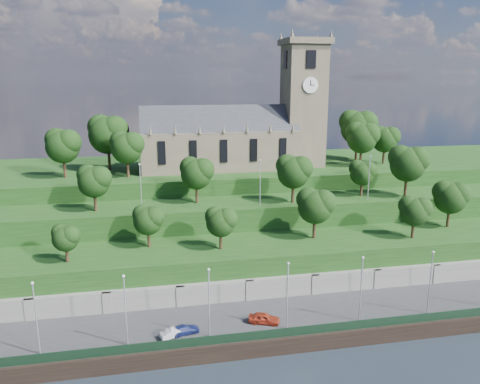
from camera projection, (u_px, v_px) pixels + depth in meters
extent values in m
plane|color=black|center=(307.00, 351.00, 58.84)|extent=(320.00, 320.00, 0.00)
cube|color=#2D2D30|center=(293.00, 320.00, 64.32)|extent=(160.00, 12.00, 2.00)
cube|color=black|center=(308.00, 344.00, 58.53)|extent=(160.00, 0.50, 2.20)
cube|color=black|center=(306.00, 330.00, 58.79)|extent=(160.00, 0.10, 1.20)
cube|color=slate|center=(281.00, 291.00, 69.68)|extent=(160.00, 2.00, 5.00)
cube|color=slate|center=(30.00, 316.00, 62.36)|extent=(1.20, 0.60, 5.00)
cube|color=slate|center=(108.00, 309.00, 64.23)|extent=(1.20, 0.60, 5.00)
cube|color=slate|center=(181.00, 303.00, 66.11)|extent=(1.20, 0.60, 5.00)
cube|color=slate|center=(250.00, 297.00, 67.98)|extent=(1.20, 0.60, 5.00)
cube|color=slate|center=(315.00, 291.00, 69.85)|extent=(1.20, 0.60, 5.00)
cube|color=slate|center=(377.00, 285.00, 71.72)|extent=(1.20, 0.60, 5.00)
cube|color=slate|center=(436.00, 280.00, 73.59)|extent=(1.20, 0.60, 5.00)
cube|color=#183B13|center=(271.00, 266.00, 75.03)|extent=(160.00, 12.00, 8.00)
cube|color=#183B13|center=(256.00, 233.00, 85.04)|extent=(160.00, 10.00, 12.00)
cube|color=#183B13|center=(235.00, 197.00, 104.69)|extent=(160.00, 32.00, 15.00)
cube|color=brown|center=(219.00, 149.00, 97.38)|extent=(32.00, 12.00, 8.00)
cube|color=#27292F|center=(219.00, 130.00, 96.43)|extent=(32.00, 10.18, 10.18)
cone|color=brown|center=(150.00, 130.00, 87.88)|extent=(0.70, 0.70, 1.80)
cone|color=brown|center=(175.00, 129.00, 88.75)|extent=(0.70, 0.70, 1.80)
cone|color=brown|center=(200.00, 129.00, 89.62)|extent=(0.70, 0.70, 1.80)
cone|color=brown|center=(224.00, 128.00, 90.50)|extent=(0.70, 0.70, 1.80)
cone|color=brown|center=(247.00, 128.00, 91.37)|extent=(0.70, 0.70, 1.80)
cone|color=brown|center=(270.00, 127.00, 92.24)|extent=(0.70, 0.70, 1.80)
cone|color=brown|center=(293.00, 127.00, 93.12)|extent=(0.70, 0.70, 1.80)
cube|color=black|center=(162.00, 153.00, 89.23)|extent=(1.40, 0.25, 4.50)
cube|color=black|center=(193.00, 152.00, 90.35)|extent=(1.40, 0.25, 4.50)
cube|color=black|center=(224.00, 151.00, 91.47)|extent=(1.40, 0.25, 4.50)
cube|color=black|center=(254.00, 150.00, 92.59)|extent=(1.40, 0.25, 4.50)
cube|color=black|center=(283.00, 149.00, 93.72)|extent=(1.40, 0.25, 4.50)
cube|color=brown|center=(303.00, 107.00, 98.72)|extent=(8.00, 8.00, 25.00)
cube|color=brown|center=(305.00, 42.00, 95.60)|extent=(9.20, 9.20, 1.20)
cone|color=brown|center=(292.00, 33.00, 90.75)|extent=(0.80, 0.80, 1.60)
cone|color=brown|center=(281.00, 37.00, 98.37)|extent=(0.80, 0.80, 1.60)
cone|color=brown|center=(331.00, 34.00, 92.25)|extent=(0.80, 0.80, 1.60)
cone|color=brown|center=(317.00, 37.00, 99.87)|extent=(0.80, 0.80, 1.60)
cube|color=black|center=(311.00, 59.00, 92.57)|extent=(2.00, 0.25, 3.50)
cube|color=black|center=(298.00, 61.00, 100.34)|extent=(2.00, 0.25, 3.50)
cube|color=black|center=(286.00, 60.00, 95.69)|extent=(0.25, 2.00, 3.50)
cube|color=black|center=(323.00, 60.00, 97.22)|extent=(0.25, 2.00, 3.50)
cylinder|color=white|center=(310.00, 85.00, 93.72)|extent=(3.20, 0.30, 3.20)
cylinder|color=white|center=(322.00, 85.00, 98.42)|extent=(0.30, 3.20, 3.20)
cube|color=black|center=(311.00, 83.00, 93.43)|extent=(0.12, 0.05, 1.10)
cube|color=black|center=(313.00, 85.00, 93.63)|extent=(0.80, 0.05, 0.12)
cylinder|color=#311F13|center=(67.00, 254.00, 66.18)|extent=(0.47, 0.47, 2.41)
sphere|color=black|center=(66.00, 238.00, 65.63)|extent=(3.74, 3.74, 3.74)
sphere|color=black|center=(70.00, 235.00, 65.27)|extent=(2.81, 2.81, 2.81)
sphere|color=black|center=(61.00, 233.00, 65.77)|extent=(2.62, 2.62, 2.62)
cylinder|color=#311F13|center=(149.00, 238.00, 72.08)|extent=(0.49, 0.49, 2.87)
sphere|color=black|center=(148.00, 221.00, 71.41)|extent=(4.47, 4.47, 4.47)
sphere|color=black|center=(154.00, 217.00, 71.00)|extent=(3.35, 3.35, 3.35)
sphere|color=black|center=(142.00, 214.00, 71.59)|extent=(3.13, 3.13, 3.13)
cylinder|color=#311F13|center=(221.00, 240.00, 71.24)|extent=(0.49, 0.49, 2.85)
sphere|color=black|center=(221.00, 223.00, 70.58)|extent=(4.43, 4.43, 4.43)
sphere|color=black|center=(227.00, 219.00, 70.16)|extent=(3.32, 3.32, 3.32)
sphere|color=black|center=(215.00, 216.00, 70.75)|extent=(3.10, 3.10, 3.10)
cylinder|color=#311F13|center=(314.00, 227.00, 75.99)|extent=(0.52, 0.52, 3.58)
sphere|color=black|center=(315.00, 207.00, 75.17)|extent=(5.58, 5.58, 5.58)
sphere|color=black|center=(323.00, 202.00, 74.65)|extent=(4.18, 4.18, 4.18)
sphere|color=black|center=(308.00, 199.00, 75.38)|extent=(3.90, 3.90, 3.90)
cylinder|color=#311F13|center=(413.00, 229.00, 76.17)|extent=(0.49, 0.49, 3.01)
sphere|color=black|center=(414.00, 212.00, 75.47)|extent=(4.69, 4.69, 4.69)
sphere|color=black|center=(422.00, 208.00, 75.03)|extent=(3.52, 3.52, 3.52)
sphere|color=black|center=(408.00, 205.00, 75.65)|extent=(3.28, 3.28, 3.28)
cylinder|color=#311F13|center=(448.00, 217.00, 81.63)|extent=(0.52, 0.52, 3.54)
sphere|color=black|center=(450.00, 198.00, 80.81)|extent=(5.51, 5.51, 5.51)
sphere|color=black|center=(459.00, 194.00, 80.30)|extent=(4.13, 4.13, 4.13)
sphere|color=black|center=(444.00, 191.00, 81.03)|extent=(3.86, 3.86, 3.86)
cylinder|color=#311F13|center=(95.00, 201.00, 77.11)|extent=(0.51, 0.51, 3.34)
sphere|color=black|center=(94.00, 182.00, 76.34)|extent=(5.20, 5.20, 5.20)
sphere|color=black|center=(100.00, 178.00, 75.85)|extent=(3.90, 3.90, 3.90)
sphere|color=black|center=(88.00, 175.00, 76.54)|extent=(3.64, 3.64, 3.64)
cylinder|color=#311F13|center=(197.00, 193.00, 82.18)|extent=(0.52, 0.52, 3.51)
sphere|color=black|center=(196.00, 174.00, 81.37)|extent=(5.46, 5.46, 5.46)
sphere|color=black|center=(203.00, 170.00, 80.86)|extent=(4.09, 4.09, 4.09)
sphere|color=black|center=(190.00, 167.00, 81.58)|extent=(3.82, 3.82, 3.82)
cylinder|color=#311F13|center=(293.00, 192.00, 82.42)|extent=(0.52, 0.52, 3.66)
sphere|color=black|center=(293.00, 173.00, 81.58)|extent=(5.69, 5.69, 5.69)
sphere|color=black|center=(301.00, 168.00, 81.05)|extent=(4.27, 4.27, 4.27)
sphere|color=black|center=(287.00, 166.00, 81.80)|extent=(3.98, 3.98, 3.98)
cylinder|color=#311F13|center=(361.00, 188.00, 87.03)|extent=(0.49, 0.49, 2.90)
sphere|color=black|center=(362.00, 173.00, 86.36)|extent=(4.51, 4.51, 4.51)
sphere|color=black|center=(368.00, 170.00, 85.93)|extent=(3.39, 3.39, 3.39)
sphere|color=black|center=(357.00, 168.00, 86.53)|extent=(3.16, 3.16, 3.16)
cylinder|color=#311F13|center=(406.00, 186.00, 86.44)|extent=(0.54, 0.54, 4.12)
sphere|color=black|center=(408.00, 164.00, 85.49)|extent=(6.41, 6.41, 6.41)
sphere|color=black|center=(416.00, 160.00, 84.89)|extent=(4.80, 4.80, 4.80)
sphere|color=black|center=(400.00, 157.00, 85.74)|extent=(4.48, 4.48, 4.48)
cylinder|color=#311F13|center=(65.00, 167.00, 88.39)|extent=(0.54, 0.54, 4.02)
sphere|color=black|center=(63.00, 147.00, 87.46)|extent=(6.26, 6.26, 6.26)
sphere|color=black|center=(69.00, 142.00, 86.87)|extent=(4.70, 4.70, 4.70)
sphere|color=black|center=(57.00, 140.00, 87.70)|extent=(4.38, 4.38, 4.38)
cylinder|color=#311F13|center=(109.00, 158.00, 95.46)|extent=(0.58, 0.58, 4.87)
sphere|color=black|center=(108.00, 135.00, 94.33)|extent=(7.58, 7.58, 7.58)
sphere|color=black|center=(115.00, 130.00, 93.62)|extent=(5.69, 5.69, 5.69)
sphere|color=black|center=(101.00, 127.00, 94.62)|extent=(5.31, 5.31, 5.31)
cylinder|color=#311F13|center=(128.00, 167.00, 88.70)|extent=(0.53, 0.53, 3.81)
sphere|color=black|center=(127.00, 148.00, 87.82)|extent=(5.93, 5.93, 5.93)
sphere|color=black|center=(133.00, 144.00, 87.27)|extent=(4.44, 4.44, 4.44)
sphere|color=black|center=(121.00, 141.00, 88.05)|extent=(4.15, 4.15, 4.15)
cylinder|color=#311F13|center=(361.00, 157.00, 99.64)|extent=(0.54, 0.54, 4.06)
sphere|color=black|center=(362.00, 139.00, 98.70)|extent=(6.31, 6.31, 6.31)
sphere|color=black|center=(369.00, 134.00, 98.11)|extent=(4.74, 4.74, 4.74)
sphere|color=black|center=(356.00, 132.00, 98.94)|extent=(4.42, 4.42, 4.42)
cylinder|color=#311F13|center=(356.00, 149.00, 107.65)|extent=(0.58, 0.58, 4.92)
sphere|color=black|center=(358.00, 128.00, 106.52)|extent=(7.65, 7.65, 7.65)
sphere|color=black|center=(366.00, 123.00, 105.80)|extent=(5.74, 5.74, 5.74)
sphere|color=black|center=(351.00, 121.00, 106.81)|extent=(5.36, 5.36, 5.36)
cylinder|color=#311F13|center=(384.00, 156.00, 102.79)|extent=(0.52, 0.52, 3.58)
sphere|color=black|center=(385.00, 140.00, 101.96)|extent=(5.57, 5.57, 5.57)
sphere|color=black|center=(391.00, 136.00, 101.44)|extent=(4.18, 4.18, 4.18)
sphere|color=black|center=(379.00, 134.00, 102.18)|extent=(3.90, 3.90, 3.90)
cylinder|color=#B2B2B7|center=(36.00, 320.00, 53.70)|extent=(0.16, 0.16, 8.86)
sphere|color=silver|center=(32.00, 283.00, 52.61)|extent=(0.36, 0.36, 0.36)
cylinder|color=#B2B2B7|center=(126.00, 312.00, 55.57)|extent=(0.16, 0.16, 8.86)
sphere|color=silver|center=(123.00, 276.00, 54.48)|extent=(0.36, 0.36, 0.36)
cylinder|color=#B2B2B7|center=(209.00, 304.00, 57.44)|extent=(0.16, 0.16, 8.86)
sphere|color=silver|center=(209.00, 270.00, 56.35)|extent=(0.36, 0.36, 0.36)
cylinder|color=#B2B2B7|center=(287.00, 297.00, 59.31)|extent=(0.16, 0.16, 8.86)
sphere|color=silver|center=(288.00, 263.00, 58.22)|extent=(0.36, 0.36, 0.36)
cylinder|color=#B2B2B7|center=(361.00, 290.00, 61.18)|extent=(0.16, 0.16, 8.86)
sphere|color=silver|center=(363.00, 258.00, 60.09)|extent=(0.36, 0.36, 0.36)
cylinder|color=#B2B2B7|center=(430.00, 284.00, 63.05)|extent=(0.16, 0.16, 8.86)
sphere|color=silver|center=(433.00, 252.00, 61.97)|extent=(0.36, 0.36, 0.36)
cylinder|color=#B2B2B7|center=(141.00, 189.00, 76.07)|extent=(0.16, 0.16, 7.80)
sphere|color=silver|center=(140.00, 164.00, 75.11)|extent=(0.36, 0.36, 0.36)
cylinder|color=#B2B2B7|center=(260.00, 183.00, 79.82)|extent=(0.16, 0.16, 7.80)
sphere|color=silver|center=(260.00, 160.00, 78.86)|extent=(0.36, 0.36, 0.36)
cylinder|color=#B2B2B7|center=(369.00, 179.00, 83.56)|extent=(0.16, 0.16, 7.80)
sphere|color=silver|center=(370.00, 156.00, 82.60)|extent=(0.36, 0.36, 0.36)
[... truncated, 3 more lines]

